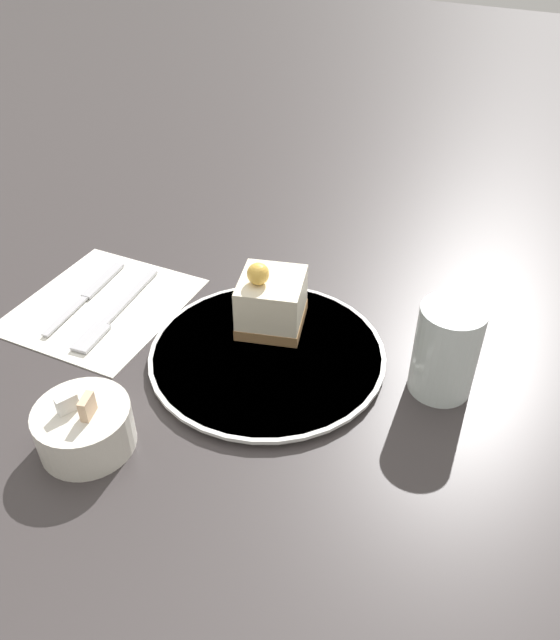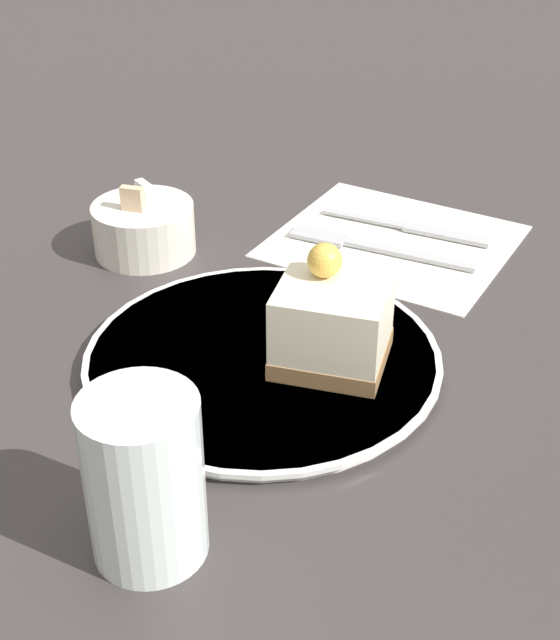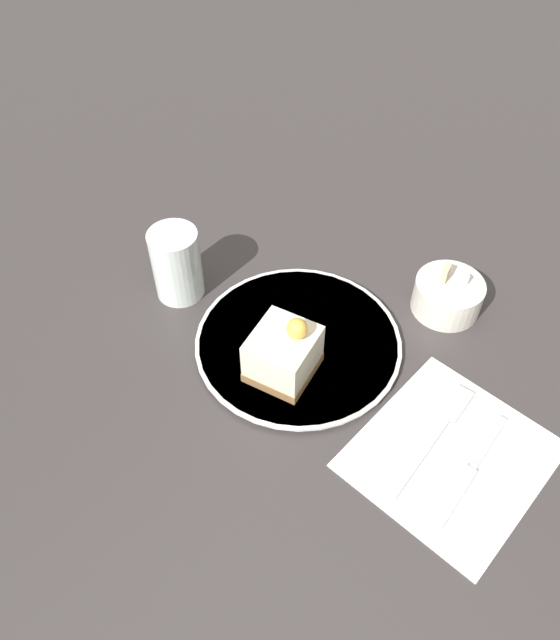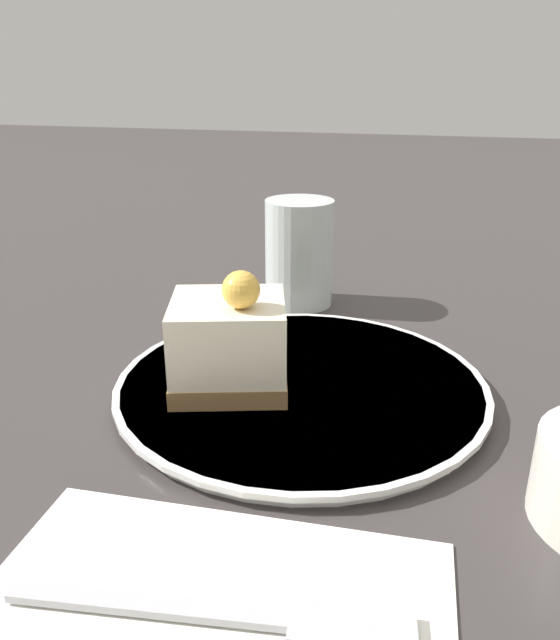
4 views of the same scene
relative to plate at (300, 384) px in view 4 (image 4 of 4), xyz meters
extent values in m
plane|color=#383333|center=(0.00, 0.00, -0.01)|extent=(4.00, 4.00, 0.00)
cylinder|color=silver|center=(0.00, 0.00, 0.00)|extent=(0.26, 0.26, 0.01)
cylinder|color=silver|center=(0.00, 0.00, 0.00)|extent=(0.27, 0.27, 0.00)
cube|color=olive|center=(0.02, -0.05, 0.01)|extent=(0.09, 0.10, 0.01)
cube|color=#EFE5C6|center=(0.02, -0.05, 0.04)|extent=(0.09, 0.10, 0.05)
sphere|color=#EFB747|center=(0.03, -0.03, 0.08)|extent=(0.03, 0.03, 0.03)
cube|color=#B2B2B7|center=(0.21, -0.02, 0.00)|extent=(0.03, 0.12, 0.00)
cube|color=#B2B2B7|center=(0.20, 0.07, 0.00)|extent=(0.03, 0.06, 0.00)
cylinder|color=silver|center=(-0.18, -0.05, 0.05)|extent=(0.07, 0.07, 0.10)
camera|label=1|loc=(-0.26, 0.47, 0.46)|focal=35.00mm
camera|label=2|loc=(-0.45, -0.31, 0.38)|focal=50.00mm
camera|label=3|loc=(0.35, -0.37, 0.63)|focal=35.00mm
camera|label=4|loc=(0.39, 0.09, 0.21)|focal=35.00mm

